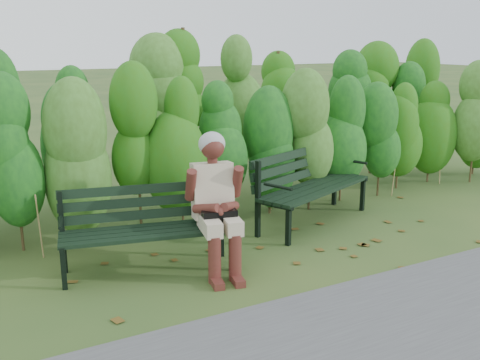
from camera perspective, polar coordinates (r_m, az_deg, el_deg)
ground at (r=5.85m, az=1.67°, el=-7.88°), size 80.00×80.00×0.00m
hedge_band at (r=7.15m, az=-5.89°, el=6.53°), size 11.04×1.67×2.42m
leaf_litter at (r=5.55m, az=-2.49°, el=-9.11°), size 5.54×2.18×0.01m
bench_left at (r=5.50m, az=-9.53°, el=-4.21°), size 1.70×0.87×0.81m
bench_right at (r=6.88m, az=6.95°, el=-0.03°), size 1.86×1.18×0.89m
seated_woman at (r=5.37m, az=-2.49°, el=-1.64°), size 0.59×0.87×1.33m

